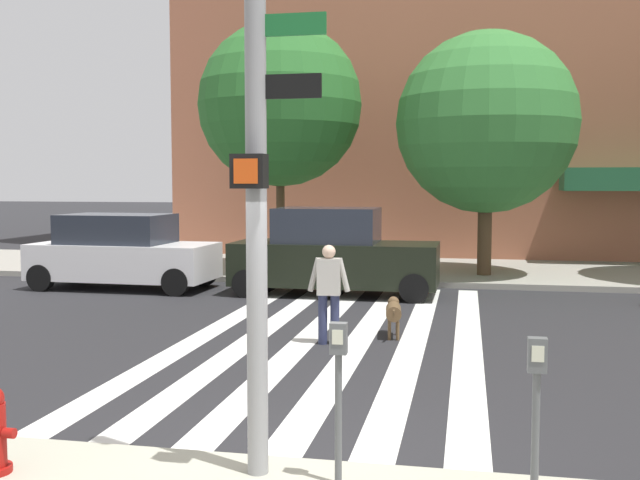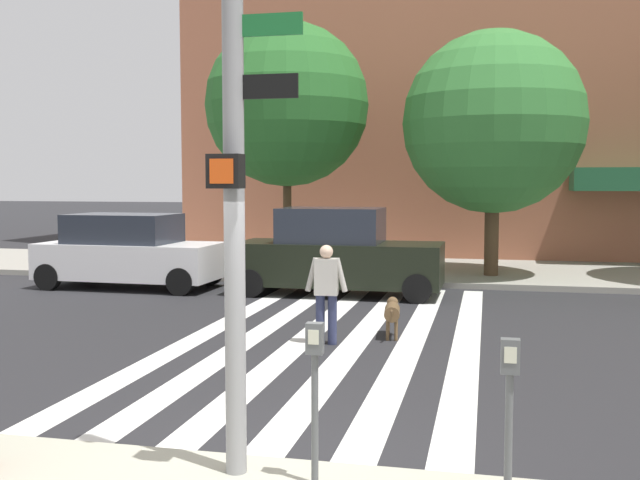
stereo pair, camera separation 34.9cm
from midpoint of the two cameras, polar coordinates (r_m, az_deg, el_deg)
ground_plane at (r=12.93m, az=4.50°, el=-7.42°), size 160.00×160.00×0.00m
sidewalk_far at (r=21.89m, az=7.95°, el=-2.35°), size 80.00×6.00×0.15m
crosswalk_stripes at (r=13.02m, az=1.97°, el=-7.31°), size 4.95×11.68×0.01m
traffic_light_pole at (r=6.28m, az=-5.20°, el=12.32°), size 0.74×0.46×5.80m
parking_meter_curbside at (r=6.22m, az=1.24°, el=-10.74°), size 0.14×0.11×1.36m
parking_meter_second_along at (r=5.83m, az=16.06°, el=-11.95°), size 0.14×0.11×1.36m
parked_car_near_curb at (r=19.22m, az=-14.03°, el=-0.89°), size 4.55×2.10×1.86m
parked_car_behind_first at (r=17.47m, az=1.91°, el=-1.11°), size 4.82×1.92×2.06m
street_tree_nearest at (r=21.29m, az=-2.09°, el=10.36°), size 4.64×4.64×7.02m
street_tree_middle at (r=20.51m, az=13.69°, el=8.76°), size 4.86×4.86×6.53m
pedestrian_dog_walker at (r=12.14m, az=1.31°, el=-3.74°), size 0.71×0.28×1.64m
dog_on_leash at (r=12.84m, az=6.36°, el=-5.50°), size 0.33×1.03×0.65m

